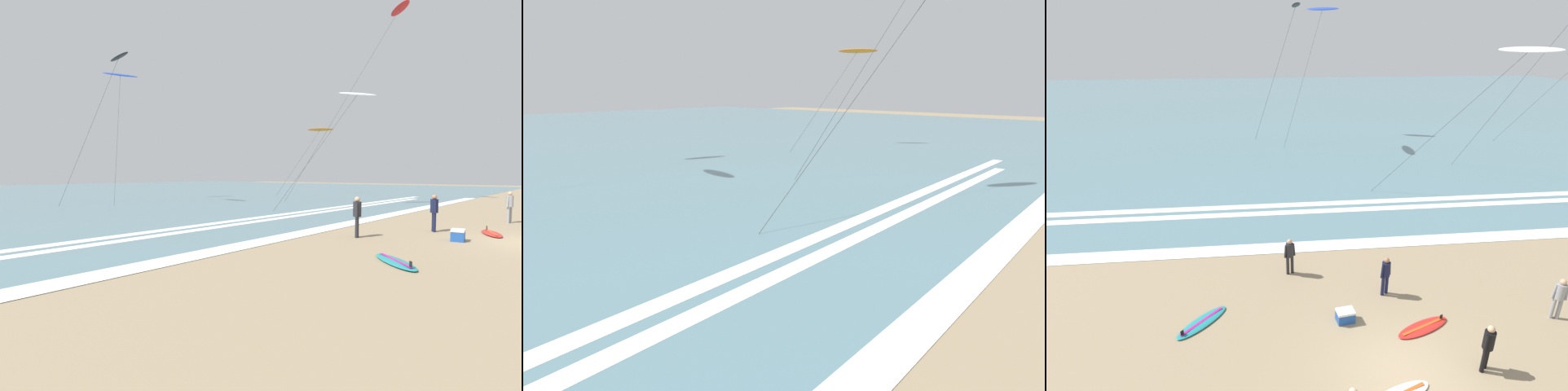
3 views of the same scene
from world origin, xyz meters
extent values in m
cube|color=white|center=(-1.61, 11.83, 0.01)|extent=(47.18, 0.60, 0.01)
cube|color=white|center=(0.82, 12.89, 0.01)|extent=(49.26, 0.63, 0.01)
ellipsoid|color=orange|center=(23.86, 24.11, 8.01)|extent=(2.41, 3.10, 0.43)
cylinder|color=#333333|center=(21.05, 25.35, 4.00)|extent=(5.65, 2.50, 8.02)
cylinder|color=#333333|center=(13.79, 15.70, 8.44)|extent=(6.14, 7.88, 16.89)
cylinder|color=#333333|center=(6.76, 13.57, 4.32)|extent=(7.66, 2.18, 8.65)
camera|label=1|loc=(-16.31, -1.00, 2.47)|focal=25.78mm
camera|label=2|loc=(-6.77, 4.67, 5.05)|focal=28.43mm
camera|label=3|loc=(-3.71, -8.21, 9.08)|focal=26.70mm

